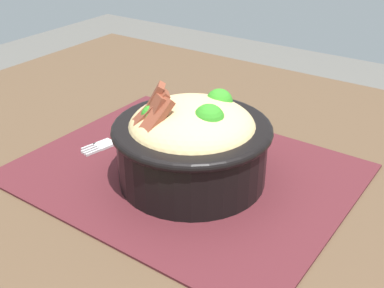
% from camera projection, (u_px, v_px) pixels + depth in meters
% --- Properties ---
extents(table, '(1.08, 0.94, 0.78)m').
position_uv_depth(table, '(174.00, 226.00, 0.65)').
color(table, '#4C3826').
rests_on(table, ground_plane).
extents(placemat, '(0.42, 0.34, 0.00)m').
position_uv_depth(placemat, '(185.00, 171.00, 0.64)').
color(placemat, '#47191E').
rests_on(placemat, table).
extents(bowl, '(0.20, 0.20, 0.13)m').
position_uv_depth(bowl, '(192.00, 141.00, 0.59)').
color(bowl, black).
rests_on(bowl, placemat).
extents(fork, '(0.04, 0.13, 0.00)m').
position_uv_depth(fork, '(118.00, 139.00, 0.71)').
color(fork, silver).
rests_on(fork, placemat).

